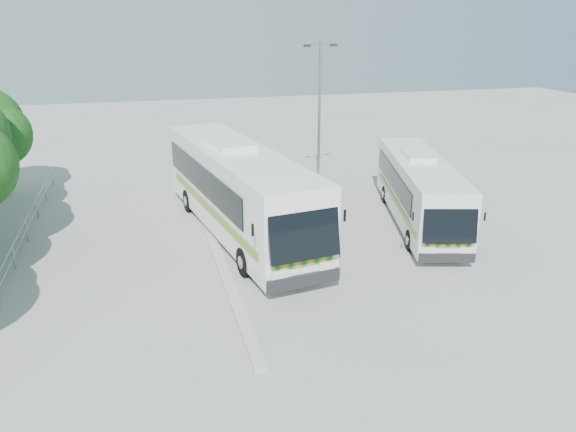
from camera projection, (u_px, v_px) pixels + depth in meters
name	position (u px, v px, depth m)	size (l,w,h in m)	color
ground	(287.00, 273.00, 21.29)	(100.00, 100.00, 0.00)	#A2A29C
kerb_divider	(219.00, 257.00, 22.52)	(0.40, 16.00, 0.15)	#B2B2AD
railing	(17.00, 242.00, 22.24)	(0.06, 22.00, 1.00)	gray
coach_main	(237.00, 188.00, 24.58)	(4.88, 13.98, 3.81)	white
coach_adjacent	(419.00, 189.00, 26.04)	(4.93, 11.01, 3.01)	white
lamppost	(319.00, 109.00, 30.73)	(1.96, 0.58, 8.04)	#96989F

